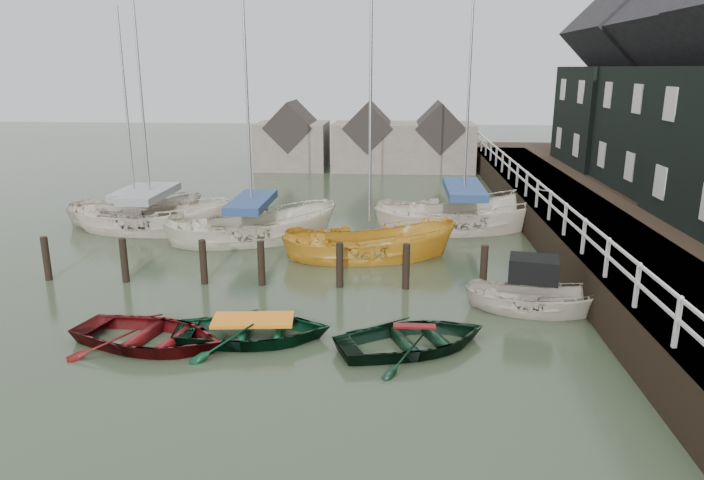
# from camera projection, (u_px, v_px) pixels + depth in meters

# --- Properties ---
(ground) EXTENTS (120.00, 120.00, 0.00)m
(ground) POSITION_uv_depth(u_px,v_px,m) (283.00, 325.00, 16.29)
(ground) COLOR #2B3622
(ground) RESTS_ON ground
(pier) EXTENTS (3.04, 32.00, 2.70)m
(pier) POSITION_uv_depth(u_px,v_px,m) (561.00, 216.00, 25.06)
(pier) COLOR black
(pier) RESTS_ON ground
(land_strip) EXTENTS (14.00, 38.00, 1.50)m
(land_strip) POSITION_uv_depth(u_px,v_px,m) (702.00, 236.00, 24.86)
(land_strip) COLOR black
(land_strip) RESTS_ON ground
(mooring_pilings) EXTENTS (13.72, 0.22, 1.80)m
(mooring_pilings) POSITION_uv_depth(u_px,v_px,m) (264.00, 270.00, 19.12)
(mooring_pilings) COLOR black
(mooring_pilings) RESTS_ON ground
(far_sheds) EXTENTS (14.00, 4.08, 4.39)m
(far_sheds) POSITION_uv_depth(u_px,v_px,m) (366.00, 141.00, 40.74)
(far_sheds) COLOR #665B51
(far_sheds) RESTS_ON ground
(rowboat_red) EXTENTS (4.40, 3.58, 0.80)m
(rowboat_red) POSITION_uv_depth(u_px,v_px,m) (151.00, 345.00, 15.08)
(rowboat_red) COLOR #500B0D
(rowboat_red) RESTS_ON ground
(rowboat_green) EXTENTS (4.03, 3.07, 0.78)m
(rowboat_green) POSITION_uv_depth(u_px,v_px,m) (254.00, 340.00, 15.38)
(rowboat_green) COLOR black
(rowboat_green) RESTS_ON ground
(rowboat_dkgreen) EXTENTS (4.48, 3.91, 0.77)m
(rowboat_dkgreen) POSITION_uv_depth(u_px,v_px,m) (414.00, 348.00, 14.91)
(rowboat_dkgreen) COLOR black
(rowboat_dkgreen) RESTS_ON ground
(motorboat) EXTENTS (3.86, 2.10, 2.19)m
(motorboat) POSITION_uv_depth(u_px,v_px,m) (532.00, 307.00, 17.15)
(motorboat) COLOR #BCB2A0
(motorboat) RESTS_ON ground
(sailboat_a) EXTENTS (6.90, 3.05, 11.50)m
(sailboat_a) POSITION_uv_depth(u_px,v_px,m) (153.00, 229.00, 25.64)
(sailboat_a) COLOR beige
(sailboat_a) RESTS_ON ground
(sailboat_b) EXTENTS (7.06, 4.62, 12.35)m
(sailboat_b) POSITION_uv_depth(u_px,v_px,m) (253.00, 239.00, 24.19)
(sailboat_b) COLOR beige
(sailboat_b) RESTS_ON ground
(sailboat_c) EXTENTS (6.42, 3.31, 9.91)m
(sailboat_c) POSITION_uv_depth(u_px,v_px,m) (369.00, 257.00, 22.09)
(sailboat_c) COLOR gold
(sailboat_c) RESTS_ON ground
(sailboat_d) EXTENTS (7.82, 4.30, 13.49)m
(sailboat_d) POSITION_uv_depth(u_px,v_px,m) (462.00, 228.00, 25.86)
(sailboat_d) COLOR beige
(sailboat_d) RESTS_ON ground
(sailboat_e) EXTENTS (5.95, 3.81, 9.88)m
(sailboat_e) POSITION_uv_depth(u_px,v_px,m) (137.00, 220.00, 27.12)
(sailboat_e) COLOR #B8AE9D
(sailboat_e) RESTS_ON ground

